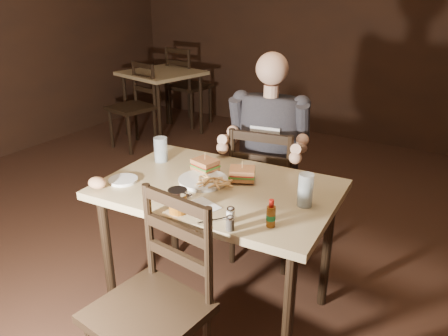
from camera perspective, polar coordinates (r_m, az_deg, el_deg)
The scene contains 24 objects.
room_shell at distance 2.06m, azimuth -9.22°, elevation 13.97°, with size 7.00×7.00×7.00m.
main_table at distance 2.24m, azimuth -0.67°, elevation -4.31°, with size 1.22×0.86×0.77m.
bg_table at distance 5.30m, azimuth -8.11°, elevation 11.42°, with size 0.94×0.94×0.77m.
chair_far at distance 2.84m, azimuth 5.67°, elevation -3.18°, with size 0.43×0.47×0.94m, color black, non-canonical shape.
chair_near at distance 1.92m, azimuth -9.98°, elevation -18.07°, with size 0.43×0.47×0.92m, color black, non-canonical shape.
bg_chair_far at distance 5.77m, azimuth -4.50°, elevation 10.63°, with size 0.46×0.50×1.00m, color black, non-canonical shape.
bg_chair_near at distance 4.95m, azimuth -12.02°, elevation 7.75°, with size 0.43×0.47×0.93m, color black, non-canonical shape.
diner at distance 2.63m, azimuth 5.77°, elevation 5.31°, with size 0.50×0.40×0.87m, color #2F2E33, non-canonical shape.
dinner_plate at distance 2.24m, azimuth -2.75°, elevation -1.70°, with size 0.25×0.25×0.01m, color white.
sandwich_left at distance 2.34m, azimuth -2.49°, elevation 0.94°, with size 0.13×0.10×0.11m, color #CD844D, non-canonical shape.
sandwich_right at distance 2.23m, azimuth 2.39°, elevation -0.21°, with size 0.13×0.11×0.11m, color #CD844D, non-canonical shape.
fries_pile at distance 2.18m, azimuth -1.40°, elevation -1.69°, with size 0.23×0.16×0.04m, color tan, non-canonical shape.
ketchup_dollop at distance 2.22m, azimuth 1.83°, elevation -1.56°, with size 0.04×0.04×0.01m, color maroon.
glass_left at distance 2.51m, azimuth -8.26°, elevation 2.40°, with size 0.08×0.08×0.14m, color silver.
glass_right at distance 2.01m, azimuth 10.59°, elevation -2.85°, with size 0.07×0.07×0.16m, color silver.
hot_sauce at distance 1.83m, azimuth 6.16°, elevation -5.88°, with size 0.04×0.04×0.12m, color brown, non-canonical shape.
salt_shaker at distance 1.87m, azimuth 0.87°, elevation -6.12°, with size 0.04×0.04×0.07m, color white, non-canonical shape.
pepper_shaker at distance 1.81m, azimuth 0.80°, elevation -7.24°, with size 0.04×0.04×0.06m, color #38332D, non-canonical shape.
syrup_dispenser at distance 1.94m, azimuth -6.04°, elevation -4.31°, with size 0.09×0.09×0.11m, color brown, non-canonical shape.
napkin at distance 2.00m, azimuth -3.15°, elevation -5.09°, with size 0.15×0.14×0.00m, color white.
knife at distance 2.02m, azimuth -5.64°, elevation -4.77°, with size 0.01×0.19×0.00m, color silver.
fork at distance 1.88m, azimuth -1.25°, elevation -6.82°, with size 0.01×0.15×0.00m, color silver.
side_plate at distance 2.31m, azimuth -13.02°, elevation -1.63°, with size 0.14×0.14×0.01m, color white.
bread_roll at distance 2.23m, azimuth -16.23°, elevation -1.86°, with size 0.10×0.08×0.06m, color tan.
Camera 1 is at (1.33, -1.54, 1.71)m, focal length 35.00 mm.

